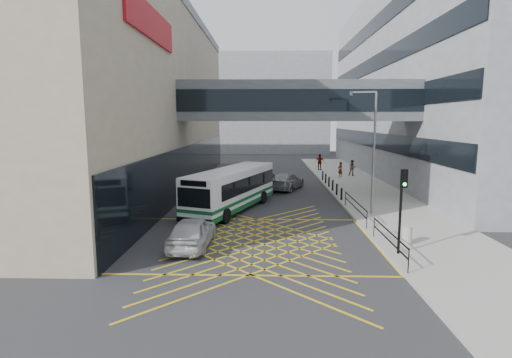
# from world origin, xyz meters

# --- Properties ---
(ground) EXTENTS (120.00, 120.00, 0.00)m
(ground) POSITION_xyz_m (0.00, 0.00, 0.00)
(ground) COLOR #333335
(building_whsmith) EXTENTS (24.17, 42.00, 16.00)m
(building_whsmith) POSITION_xyz_m (-17.98, 16.00, 8.00)
(building_whsmith) COLOR tan
(building_whsmith) RESTS_ON ground
(building_right) EXTENTS (24.09, 44.00, 20.00)m
(building_right) POSITION_xyz_m (23.98, 24.00, 10.00)
(building_right) COLOR gray
(building_right) RESTS_ON ground
(building_far) EXTENTS (28.00, 16.00, 18.00)m
(building_far) POSITION_xyz_m (-2.00, 60.00, 9.00)
(building_far) COLOR gray
(building_far) RESTS_ON ground
(skybridge) EXTENTS (20.00, 4.10, 3.00)m
(skybridge) POSITION_xyz_m (3.00, 12.00, 7.50)
(skybridge) COLOR #4F5459
(skybridge) RESTS_ON ground
(pavement) EXTENTS (6.00, 54.00, 0.16)m
(pavement) POSITION_xyz_m (9.00, 15.00, 0.08)
(pavement) COLOR #ABA69D
(pavement) RESTS_ON ground
(box_junction) EXTENTS (12.00, 9.00, 0.01)m
(box_junction) POSITION_xyz_m (0.00, 0.00, 0.00)
(box_junction) COLOR gold
(box_junction) RESTS_ON ground
(bus) EXTENTS (5.68, 10.26, 2.83)m
(bus) POSITION_xyz_m (-1.66, 7.06, 1.52)
(bus) COLOR white
(bus) RESTS_ON ground
(car_white) EXTENTS (2.19, 4.86, 1.52)m
(car_white) POSITION_xyz_m (-2.93, -0.99, 0.76)
(car_white) COLOR #BABABC
(car_white) RESTS_ON ground
(car_dark) EXTENTS (3.53, 5.33, 1.55)m
(car_dark) POSITION_xyz_m (0.37, 14.97, 0.78)
(car_dark) COLOR black
(car_dark) RESTS_ON ground
(car_silver) EXTENTS (3.82, 5.38, 1.54)m
(car_silver) POSITION_xyz_m (2.39, 15.37, 0.77)
(car_silver) COLOR gray
(car_silver) RESTS_ON ground
(traffic_light) EXTENTS (0.28, 0.45, 3.83)m
(traffic_light) POSITION_xyz_m (6.54, -2.26, 2.65)
(traffic_light) COLOR black
(traffic_light) RESTS_ON pavement
(street_lamp) EXTENTS (1.73, 0.65, 7.69)m
(street_lamp) POSITION_xyz_m (7.19, 5.72, 4.54)
(street_lamp) COLOR slate
(street_lamp) RESTS_ON pavement
(litter_bin) EXTENTS (0.51, 0.51, 0.88)m
(litter_bin) POSITION_xyz_m (7.40, -0.68, 0.60)
(litter_bin) COLOR #ADA89E
(litter_bin) RESTS_ON pavement
(kerb_railings) EXTENTS (0.05, 12.54, 1.00)m
(kerb_railings) POSITION_xyz_m (6.15, 1.78, 0.88)
(kerb_railings) COLOR black
(kerb_railings) RESTS_ON pavement
(bollards) EXTENTS (0.14, 10.14, 0.90)m
(bollards) POSITION_xyz_m (6.25, 15.00, 0.61)
(bollards) COLOR black
(bollards) RESTS_ON pavement
(pedestrian_a) EXTENTS (0.78, 0.74, 1.59)m
(pedestrian_a) POSITION_xyz_m (8.34, 22.01, 0.95)
(pedestrian_a) COLOR gray
(pedestrian_a) RESTS_ON pavement
(pedestrian_b) EXTENTS (0.86, 0.55, 1.69)m
(pedestrian_b) POSITION_xyz_m (9.83, 23.11, 1.01)
(pedestrian_b) COLOR gray
(pedestrian_b) RESTS_ON pavement
(pedestrian_c) EXTENTS (1.24, 1.00, 1.89)m
(pedestrian_c) POSITION_xyz_m (7.04, 28.24, 1.11)
(pedestrian_c) COLOR gray
(pedestrian_c) RESTS_ON pavement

